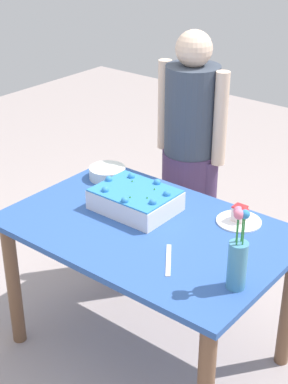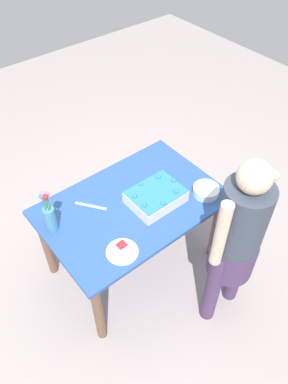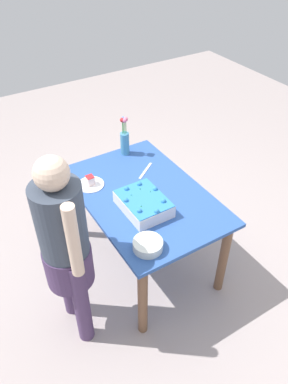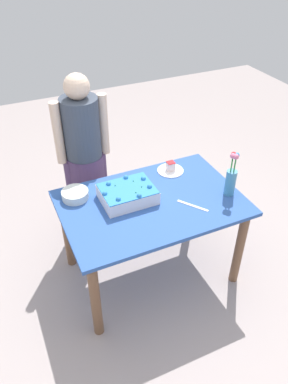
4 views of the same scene
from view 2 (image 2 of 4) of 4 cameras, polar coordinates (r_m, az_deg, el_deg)
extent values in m
plane|color=#A49694|center=(3.31, -1.57, -10.50)|extent=(8.00, 8.00, 0.00)
cube|color=#2D539D|center=(2.74, -1.87, -1.99)|extent=(1.31, 0.87, 0.03)
cylinder|color=brown|center=(2.70, -6.98, -17.65)|extent=(0.07, 0.07, 0.71)
cylinder|color=brown|center=(3.13, 10.89, -5.39)|extent=(0.07, 0.07, 0.71)
cylinder|color=brown|center=(3.07, -14.62, -7.78)|extent=(0.07, 0.07, 0.71)
cylinder|color=brown|center=(3.46, 2.21, 1.79)|extent=(0.07, 0.07, 0.71)
cube|color=white|center=(2.71, 1.78, -0.73)|extent=(0.38, 0.29, 0.10)
cube|color=#2E7CC7|center=(2.67, 1.81, 0.03)|extent=(0.38, 0.29, 0.01)
sphere|color=#2E7CC7|center=(2.75, 4.53, 1.77)|extent=(0.04, 0.04, 0.04)
sphere|color=#2E7CC7|center=(2.77, 2.18, 2.28)|extent=(0.04, 0.04, 0.04)
sphere|color=#2E7CC7|center=(2.71, -0.47, 1.24)|extent=(0.04, 0.04, 0.04)
sphere|color=#2E7CC7|center=(2.63, -1.52, -0.69)|extent=(0.04, 0.04, 0.04)
sphere|color=#2E7CC7|center=(2.57, -0.02, -2.06)|extent=(0.04, 0.04, 0.04)
sphere|color=#2E7CC7|center=(2.58, 2.93, -1.72)|extent=(0.04, 0.04, 0.04)
sphere|color=#2E7CC7|center=(2.67, 4.92, 0.02)|extent=(0.04, 0.04, 0.04)
cone|color=#2D8438|center=(2.60, 1.48, -1.31)|extent=(0.02, 0.02, 0.02)
cone|color=#2D8438|center=(2.69, 0.22, 0.72)|extent=(0.02, 0.02, 0.02)
cone|color=#2D8438|center=(2.67, 3.80, 0.07)|extent=(0.02, 0.02, 0.02)
cone|color=#2D8438|center=(2.64, -0.24, -0.46)|extent=(0.02, 0.02, 0.02)
cylinder|color=white|center=(2.46, -3.34, -9.07)|extent=(0.21, 0.21, 0.01)
cube|color=#FFDED2|center=(2.43, -3.38, -8.54)|extent=(0.06, 0.06, 0.07)
cube|color=red|center=(2.40, -3.42, -8.01)|extent=(0.06, 0.06, 0.01)
cube|color=silver|center=(2.74, -8.12, -2.11)|extent=(0.15, 0.21, 0.00)
cylinder|color=teal|center=(2.57, -14.03, -4.07)|extent=(0.08, 0.08, 0.20)
cylinder|color=#2D8438|center=(2.45, -14.37, -1.44)|extent=(0.01, 0.01, 0.13)
sphere|color=pink|center=(2.41, -14.64, -0.39)|extent=(0.04, 0.04, 0.04)
cylinder|color=#2D8438|center=(2.46, -14.83, -1.33)|extent=(0.01, 0.01, 0.13)
sphere|color=pink|center=(2.42, -15.12, -0.29)|extent=(0.04, 0.04, 0.04)
cylinder|color=#2D8438|center=(2.45, -15.02, -1.71)|extent=(0.01, 0.01, 0.13)
sphere|color=#2B7AC0|center=(2.40, -15.31, -0.67)|extent=(0.04, 0.04, 0.04)
cylinder|color=#2D8438|center=(2.44, -14.54, -1.77)|extent=(0.01, 0.01, 0.13)
sphere|color=red|center=(2.39, -14.81, -0.72)|extent=(0.04, 0.04, 0.04)
cylinder|color=silver|center=(2.81, 9.43, 0.20)|extent=(0.20, 0.20, 0.06)
cylinder|color=#49345A|center=(2.90, 14.04, -11.11)|extent=(0.11, 0.11, 0.78)
cylinder|color=#49345A|center=(2.77, 10.46, -14.11)|extent=(0.11, 0.11, 0.78)
cylinder|color=#49345A|center=(2.61, 13.22, -9.45)|extent=(0.31, 0.31, 0.28)
cylinder|color=#394251|center=(2.32, 14.76, -4.05)|extent=(0.30, 0.30, 0.52)
sphere|color=beige|center=(2.07, 16.53, 2.23)|extent=(0.20, 0.20, 0.20)
cylinder|color=beige|center=(2.43, 17.59, -1.86)|extent=(0.08, 0.08, 0.52)
cylinder|color=beige|center=(2.21, 11.63, -6.45)|extent=(0.08, 0.08, 0.52)
camera|label=1|loc=(3.41, -48.74, 21.36)|focal=55.00mm
camera|label=3|loc=(3.00, 52.05, 27.57)|focal=35.00mm
camera|label=4|loc=(3.97, -10.98, 40.45)|focal=35.00mm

